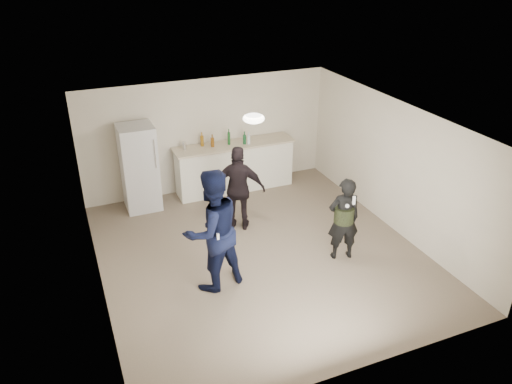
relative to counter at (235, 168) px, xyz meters
name	(u,v)px	position (x,y,z in m)	size (l,w,h in m)	color
floor	(260,253)	(-0.50, -2.67, -0.53)	(6.00, 6.00, 0.00)	#6B5B4C
ceiling	(261,121)	(-0.50, -2.67, 1.98)	(6.00, 6.00, 0.00)	silver
wall_back	(207,135)	(-0.50, 0.33, 0.72)	(6.00, 6.00, 0.00)	beige
wall_front	(358,295)	(-0.50, -5.67, 0.72)	(6.00, 6.00, 0.00)	beige
wall_left	(92,223)	(-3.25, -2.67, 0.72)	(6.00, 6.00, 0.00)	beige
wall_right	(395,167)	(2.25, -2.67, 0.72)	(6.00, 6.00, 0.00)	beige
counter	(235,168)	(0.00, 0.00, 0.00)	(2.60, 0.56, 1.05)	white
counter_top	(234,145)	(0.00, 0.00, 0.55)	(2.68, 0.64, 0.04)	#C5B198
fridge	(139,168)	(-2.10, -0.07, 0.38)	(0.70, 0.70, 1.80)	silver
fridge_handle	(155,154)	(-1.82, -0.44, 0.78)	(0.02, 0.02, 0.60)	silver
ceiling_dome	(254,118)	(-0.50, -2.37, 1.93)	(0.36, 0.36, 0.16)	white
shaker	(184,146)	(-1.08, 0.10, 0.65)	(0.08, 0.08, 0.17)	silver
man	(212,231)	(-1.54, -3.21, 0.49)	(0.99, 0.77, 2.04)	#101844
woman	(344,219)	(0.79, -3.30, 0.24)	(0.56, 0.37, 1.53)	black
camo_shorts	(344,215)	(0.79, -3.30, 0.32)	(0.34, 0.34, 0.28)	#263317
spectator	(239,189)	(-0.52, -1.67, 0.32)	(0.99, 0.41, 1.70)	black
remote_man	(218,238)	(-1.54, -3.49, 0.53)	(0.04, 0.04, 0.15)	white
nunchuk_man	(225,239)	(-1.42, -3.46, 0.45)	(0.07, 0.07, 0.07)	white
remote_woman	(354,200)	(0.79, -3.55, 0.72)	(0.04, 0.04, 0.15)	white
nunchuk_woman	(347,206)	(0.69, -3.52, 0.62)	(0.07, 0.07, 0.07)	white
bottle_cluster	(226,140)	(-0.19, 0.00, 0.67)	(1.04, 0.34, 0.28)	#9B6716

